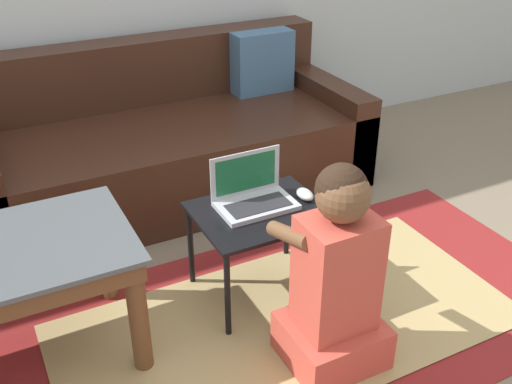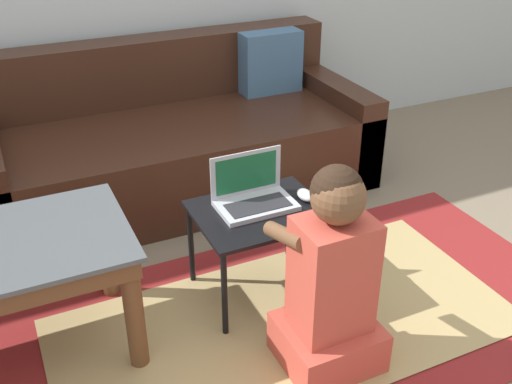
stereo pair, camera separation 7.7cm
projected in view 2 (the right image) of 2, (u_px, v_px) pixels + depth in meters
The scene contains 7 objects.
ground_plane at pixel (284, 320), 2.45m from camera, with size 16.00×16.00×0.00m, color #7F705B.
area_rug at pixel (285, 324), 2.42m from camera, with size 2.55×1.23×0.01m.
couch at pixel (176, 141), 3.33m from camera, with size 2.09×0.94×0.78m.
laptop_desk at pixel (260, 221), 2.44m from camera, with size 0.52×0.43×0.41m.
laptop at pixel (254, 197), 2.43m from camera, with size 0.31×0.20×0.21m.
computer_mouse at pixel (305, 195), 2.48m from camera, with size 0.06×0.10×0.04m.
person_seated at pixel (331, 283), 2.08m from camera, with size 0.34×0.41×0.81m.
Camera 2 is at (-0.91, -1.66, 1.64)m, focal length 42.00 mm.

